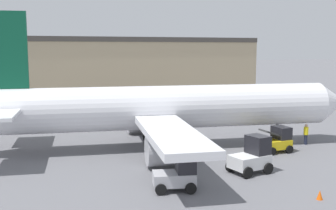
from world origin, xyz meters
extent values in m
plane|color=slate|center=(0.00, 0.00, 0.00)|extent=(400.00, 400.00, 0.00)
cube|color=tan|center=(-5.71, 29.33, 4.67)|extent=(62.60, 10.40, 9.34)
cube|color=#47423D|center=(-5.71, 29.33, 9.69)|extent=(62.60, 10.61, 0.70)
cylinder|color=white|center=(0.00, 0.00, 3.52)|extent=(28.43, 9.12, 3.69)
cone|color=white|center=(15.30, -3.04, 3.52)|extent=(3.60, 4.12, 3.61)
cube|color=white|center=(0.17, 8.09, 2.88)|extent=(5.67, 12.66, 0.50)
cube|color=white|center=(-2.94, -7.54, 2.88)|extent=(5.67, 12.66, 0.50)
cylinder|color=#B7B7BC|center=(-0.19, 6.29, 1.35)|extent=(3.18, 2.75, 2.25)
cylinder|color=#B7B7BC|center=(-2.58, -5.73, 1.35)|extent=(3.18, 2.75, 2.25)
cube|color=white|center=(-12.34, 6.59, 3.89)|extent=(4.12, 4.98, 0.24)
cylinder|color=#38383D|center=(9.98, -1.98, 0.84)|extent=(0.28, 0.28, 1.68)
cylinder|color=black|center=(9.98, -1.98, 0.35)|extent=(0.75, 0.48, 0.70)
cylinder|color=#38383D|center=(-1.85, -2.07, 0.84)|extent=(0.28, 0.28, 1.68)
cylinder|color=black|center=(-1.85, -2.07, 0.45)|extent=(0.95, 0.52, 0.90)
cylinder|color=#38383D|center=(-0.92, 2.62, 0.84)|extent=(0.28, 0.28, 1.68)
cylinder|color=black|center=(-0.92, 2.62, 0.45)|extent=(0.95, 0.52, 0.90)
cylinder|color=#1E2338|center=(11.75, -3.75, 0.44)|extent=(0.29, 0.29, 0.88)
cylinder|color=yellow|center=(11.75, -3.75, 1.23)|extent=(0.41, 0.41, 0.70)
sphere|color=tan|center=(11.75, -3.75, 1.71)|extent=(0.26, 0.26, 0.26)
cube|color=#B2B2B7|center=(-3.93, -10.24, 0.73)|extent=(2.87, 2.18, 0.76)
cube|color=black|center=(-3.24, -10.44, 1.65)|extent=(1.46, 1.65, 1.09)
cylinder|color=black|center=(-3.28, -11.23, 0.34)|extent=(0.74, 0.46, 0.69)
cylinder|color=black|center=(-2.86, -9.74, 0.34)|extent=(0.74, 0.46, 0.69)
cylinder|color=black|center=(-5.00, -10.75, 0.34)|extent=(0.74, 0.46, 0.69)
cylinder|color=black|center=(-4.57, -9.26, 0.34)|extent=(0.74, 0.46, 0.69)
cube|color=yellow|center=(7.50, -4.86, 0.69)|extent=(2.43, 1.76, 0.72)
cube|color=black|center=(8.18, -4.87, 1.56)|extent=(1.07, 1.58, 1.03)
cube|color=#333333|center=(7.07, -4.86, 1.65)|extent=(1.52, 1.23, 0.61)
cylinder|color=black|center=(8.34, -5.74, 0.33)|extent=(0.66, 0.28, 0.66)
cylinder|color=black|center=(8.35, -3.99, 0.33)|extent=(0.66, 0.28, 0.66)
cylinder|color=black|center=(6.65, -5.73, 0.33)|extent=(0.66, 0.28, 0.66)
cylinder|color=black|center=(6.66, -3.98, 0.33)|extent=(0.66, 0.28, 0.66)
cube|color=silver|center=(2.27, -9.05, 0.84)|extent=(2.87, 2.07, 0.89)
cube|color=black|center=(3.00, -8.94, 1.92)|extent=(1.38, 1.68, 1.27)
cylinder|color=black|center=(3.31, -9.75, 0.39)|extent=(0.82, 0.39, 0.78)
cylinder|color=black|center=(3.06, -8.08, 0.39)|extent=(0.82, 0.39, 0.78)
cylinder|color=black|center=(1.47, -10.03, 0.39)|extent=(0.82, 0.39, 0.78)
cylinder|color=black|center=(1.22, -8.35, 0.39)|extent=(0.82, 0.39, 0.78)
cone|color=#EF590F|center=(3.08, -14.95, 0.28)|extent=(0.36, 0.36, 0.55)
camera|label=1|loc=(-13.85, -32.80, 8.66)|focal=45.00mm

